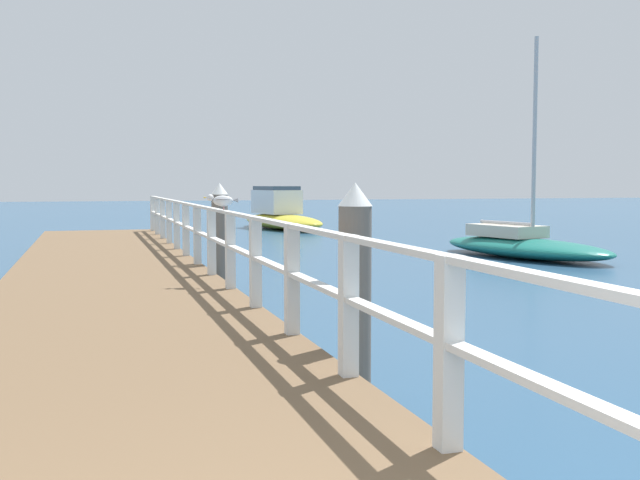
{
  "coord_description": "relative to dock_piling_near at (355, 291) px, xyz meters",
  "views": [
    {
      "loc": [
        -0.3,
        -1.1,
        1.85
      ],
      "look_at": [
        3.45,
        11.12,
        0.89
      ],
      "focal_mm": 42.39,
      "sensor_mm": 36.0,
      "label": 1
    }
  ],
  "objects": [
    {
      "name": "dock_piling_far",
      "position": [
        0.0,
        6.89,
        0.0
      ],
      "size": [
        0.29,
        0.29,
        1.86
      ],
      "color": "#6B6056",
      "rests_on": "ground_plane"
    },
    {
      "name": "pier_railing",
      "position": [
        -0.38,
        6.17,
        0.16
      ],
      "size": [
        0.12,
        20.61,
        1.02
      ],
      "color": "silver",
      "rests_on": "pier_deck"
    },
    {
      "name": "seagull_foreground",
      "position": [
        -0.39,
        4.33,
        0.68
      ],
      "size": [
        0.46,
        0.24,
        0.21
      ],
      "rotation": [
        0.0,
        0.0,
        1.23
      ],
      "color": "white",
      "rests_on": "pier_railing"
    },
    {
      "name": "dock_piling_near",
      "position": [
        0.0,
        0.0,
        0.0
      ],
      "size": [
        0.29,
        0.29,
        1.86
      ],
      "color": "#6B6056",
      "rests_on": "ground_plane"
    },
    {
      "name": "boat_1",
      "position": [
        5.32,
        23.9,
        -0.36
      ],
      "size": [
        2.95,
        6.52,
        1.73
      ],
      "rotation": [
        0.0,
        0.0,
        0.16
      ],
      "color": "gold",
      "rests_on": "ground_plane"
    },
    {
      "name": "boat_3",
      "position": [
        8.2,
        10.5,
        -0.63
      ],
      "size": [
        3.04,
        5.6,
        5.38
      ],
      "rotation": [
        0.0,
        0.0,
        3.36
      ],
      "color": "#197266",
      "rests_on": "ground_plane"
    },
    {
      "name": "pier_deck",
      "position": [
        -1.84,
        6.17,
        -0.71
      ],
      "size": [
        3.09,
        22.09,
        0.47
      ],
      "primitive_type": "cube",
      "color": "brown",
      "rests_on": "ground_plane"
    }
  ]
}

